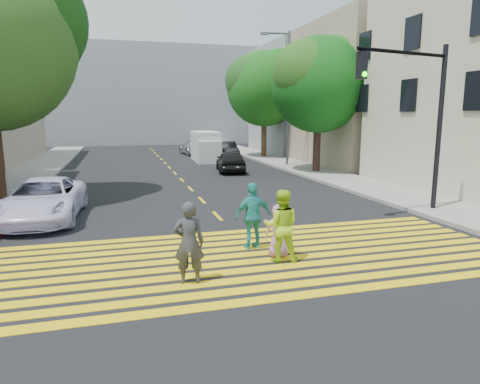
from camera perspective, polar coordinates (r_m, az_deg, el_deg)
name	(u,v)px	position (r m, az deg, el deg)	size (l,w,h in m)	color
ground	(276,275)	(9.94, 4.80, -10.97)	(120.00, 120.00, 0.00)	black
sidewalk_left	(38,169)	(31.30, -25.28, 2.80)	(3.00, 40.00, 0.15)	gray
sidewalk_right	(320,173)	(26.67, 10.63, 2.48)	(3.00, 60.00, 0.15)	gray
curb_red	(5,227)	(15.50, -28.84, -4.14)	(0.20, 8.00, 0.16)	maroon
crosswalk	(258,257)	(11.06, 2.46, -8.66)	(13.40, 5.30, 0.01)	yellow
lane_line	(167,165)	(31.54, -9.70, 3.56)	(0.12, 34.40, 0.01)	yellow
building_right_tan	(379,95)	(33.19, 18.10, 12.17)	(10.00, 10.00, 10.00)	tan
building_right_grey	(313,100)	(42.79, 9.75, 11.97)	(10.00, 10.00, 10.00)	gray
backdrop_block	(143,96)	(56.81, -12.75, 12.41)	(30.00, 8.00, 12.00)	gray
tree_right_near	(320,80)	(27.27, 10.56, 14.49)	(6.95, 6.70, 8.42)	black
tree_right_far	(265,85)	(36.59, 3.40, 14.09)	(7.94, 7.62, 8.99)	#4B3720
pedestrian_man	(189,243)	(9.23, -6.82, -6.74)	(0.66, 0.43, 1.80)	#39393A
pedestrian_woman	(281,226)	(10.61, 5.51, -4.48)	(0.88, 0.68, 1.80)	#B3E71F
pedestrian_child	(278,231)	(10.96, 5.14, -5.17)	(0.67, 0.43, 1.37)	#BF7DAD
pedestrian_extra	(253,216)	(11.54, 1.74, -3.22)	(1.06, 0.44, 1.81)	teal
white_sedan	(43,200)	(16.20, -24.76, -0.93)	(2.38, 5.15, 1.43)	white
dark_car_near	(231,161)	(27.36, -1.26, 4.17)	(1.66, 4.12, 1.40)	black
silver_car	(193,148)	(39.73, -6.32, 5.90)	(1.78, 4.37, 1.27)	#A5ABBB
dark_car_parked	(227,150)	(35.94, -1.78, 5.61)	(1.48, 4.25, 1.40)	black
white_van	(206,147)	(33.96, -4.55, 5.98)	(2.07, 4.96, 2.30)	silver
traffic_signal	(419,106)	(16.43, 22.81, 10.56)	(4.07, 1.08, 6.04)	black
street_lamp	(286,90)	(30.23, 6.11, 13.34)	(2.08, 0.43, 9.17)	#595966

